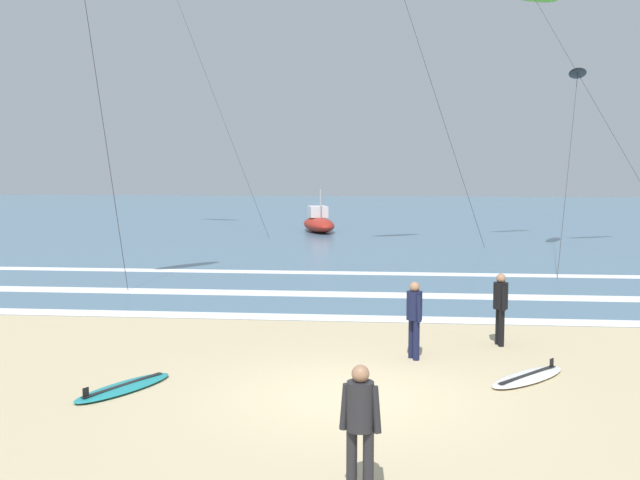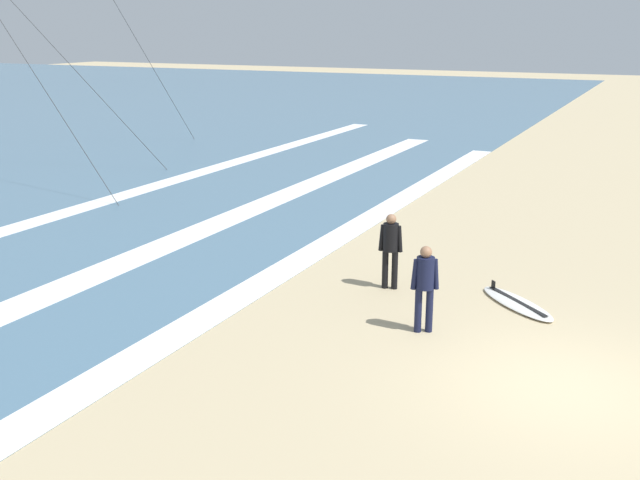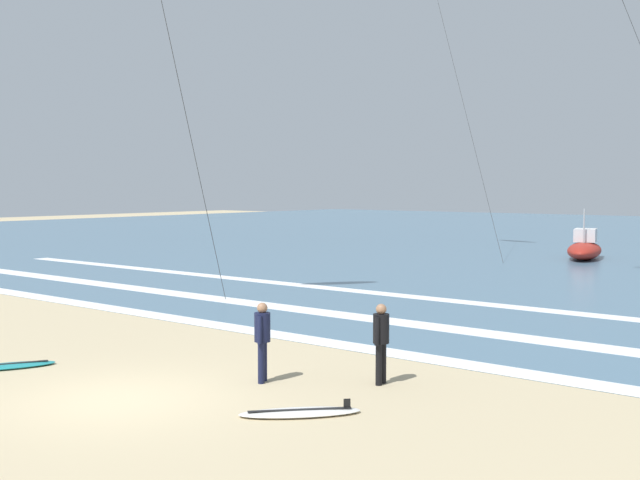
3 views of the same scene
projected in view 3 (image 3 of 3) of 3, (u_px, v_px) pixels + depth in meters
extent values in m
plane|color=tan|center=(120.00, 399.00, 14.61)|extent=(160.00, 160.00, 0.00)
cube|color=white|center=(346.00, 345.00, 19.47)|extent=(42.52, 0.81, 0.01)
cube|color=white|center=(388.00, 321.00, 23.01)|extent=(49.06, 1.01, 0.01)
cube|color=white|center=(508.00, 307.00, 25.71)|extent=(54.34, 0.83, 0.01)
cylinder|color=black|center=(383.00, 363.00, 15.78)|extent=(0.13, 0.13, 0.82)
cylinder|color=black|center=(379.00, 365.00, 15.61)|extent=(0.13, 0.13, 0.82)
cylinder|color=black|center=(381.00, 329.00, 15.65)|extent=(0.32, 0.32, 0.58)
cylinder|color=black|center=(385.00, 328.00, 15.81)|extent=(0.11, 0.15, 0.56)
cylinder|color=black|center=(377.00, 331.00, 15.49)|extent=(0.11, 0.15, 0.56)
sphere|color=#9E7051|center=(381.00, 309.00, 15.62)|extent=(0.21, 0.21, 0.21)
cylinder|color=#141938|center=(261.00, 363.00, 15.75)|extent=(0.13, 0.13, 0.82)
cylinder|color=#141938|center=(264.00, 361.00, 15.95)|extent=(0.13, 0.13, 0.82)
cylinder|color=#141938|center=(262.00, 327.00, 15.80)|extent=(0.32, 0.32, 0.58)
cylinder|color=#141938|center=(260.00, 330.00, 15.62)|extent=(0.14, 0.16, 0.56)
cylinder|color=#141938|center=(265.00, 327.00, 15.99)|extent=(0.14, 0.16, 0.56)
sphere|color=#9E7051|center=(262.00, 308.00, 15.78)|extent=(0.21, 0.21, 0.21)
ellipsoid|color=teal|center=(4.00, 366.00, 17.09)|extent=(1.50, 2.14, 0.09)
cube|color=black|center=(4.00, 364.00, 17.09)|extent=(0.91, 1.63, 0.01)
ellipsoid|color=silver|center=(300.00, 412.00, 13.61)|extent=(1.86, 1.95, 0.09)
cube|color=black|center=(300.00, 410.00, 13.61)|extent=(1.28, 1.38, 0.01)
cube|color=black|center=(347.00, 403.00, 13.72)|extent=(0.09, 0.10, 0.16)
cylinder|color=#333333|center=(178.00, 77.00, 25.52)|extent=(0.40, 3.75, 14.77)
cylinder|color=#333333|center=(466.00, 113.00, 43.71)|extent=(7.02, 4.65, 15.75)
ellipsoid|color=maroon|center=(584.00, 251.00, 42.53)|extent=(3.07, 5.47, 0.90)
cube|color=silver|center=(585.00, 235.00, 42.84)|extent=(1.47, 1.75, 0.70)
cylinder|color=#B2B2B2|center=(584.00, 226.00, 41.89)|extent=(0.08, 0.08, 1.80)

